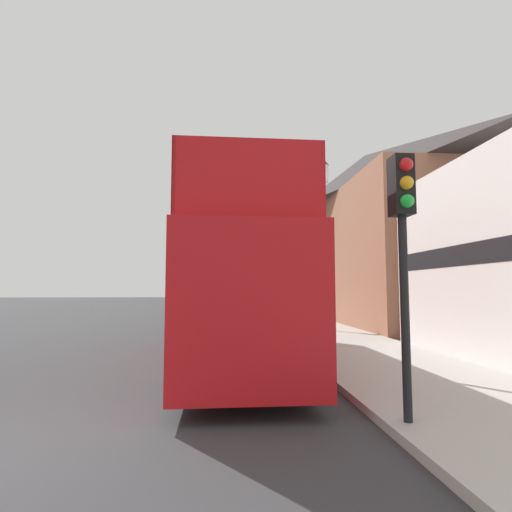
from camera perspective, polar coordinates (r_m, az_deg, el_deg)
The scene contains 8 objects.
ground_plane at distance 26.04m, azimuth -11.77°, elevation -8.90°, with size 144.00×144.00×0.00m, color #333335.
sidewalk at distance 23.24m, azimuth 5.59°, elevation -9.31°, with size 3.93×108.00×0.14m.
brick_terrace_rear at distance 26.29m, azimuth 15.56°, elevation 2.73°, with size 6.00×19.83×10.54m.
tour_bus at distance 11.33m, azimuth -2.88°, elevation -4.74°, with size 2.53×11.00×4.32m.
parked_car_ahead_of_bus at distance 20.03m, azimuth -1.80°, elevation -8.35°, with size 1.93×4.10×1.40m.
traffic_signal at distance 5.94m, azimuth 20.26°, elevation 4.28°, with size 0.28×0.42×3.66m.
lamp_post_nearest at distance 10.41m, azimuth 9.49°, elevation 5.08°, with size 0.35×0.35×5.21m.
lamp_post_second at distance 20.01m, azimuth 2.88°, elevation -0.02°, with size 0.35×0.35×5.02m.
Camera 1 is at (3.08, -4.78, 1.92)m, focal length 28.00 mm.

